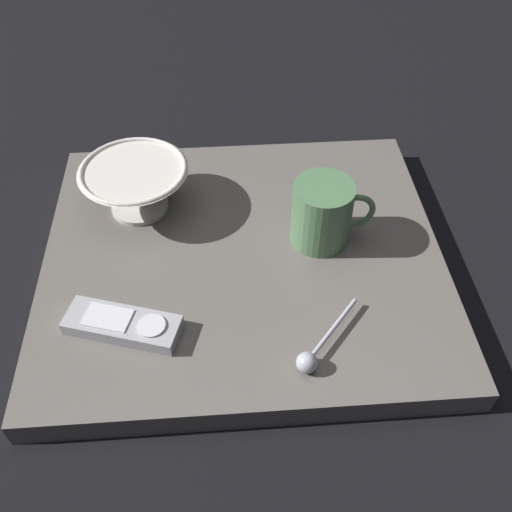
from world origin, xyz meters
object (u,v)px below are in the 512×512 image
Objects in this scene: coffee_mug at (323,213)px; teaspoon at (312,356)px; tv_remote_near at (123,325)px; cereal_bowl at (136,186)px.

teaspoon is (-0.22, 0.05, -0.04)m from coffee_mug.
teaspoon is at bearing -105.84° from tv_remote_near.
tv_remote_near is at bearing 178.71° from cereal_bowl.
cereal_bowl is 0.39m from teaspoon.
teaspoon is at bearing 168.37° from coffee_mug.
cereal_bowl is 1.56× the size of teaspoon.
cereal_bowl reaches higher than tv_remote_near.
cereal_bowl is 1.05× the size of tv_remote_near.
teaspoon is 0.67× the size of tv_remote_near.
coffee_mug is 0.77× the size of tv_remote_near.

